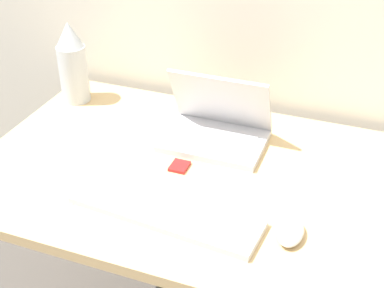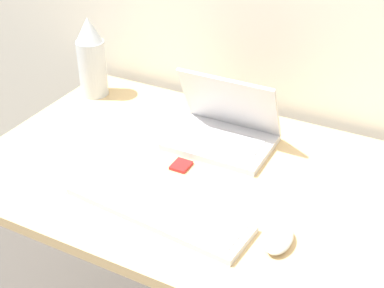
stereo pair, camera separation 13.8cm
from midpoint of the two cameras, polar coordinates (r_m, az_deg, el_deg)
name	(u,v)px [view 1 (the left image)]	position (r m, az deg, el deg)	size (l,w,h in m)	color
desk	(211,200)	(1.49, -0.57, -6.11)	(1.30, 0.78, 0.77)	tan
laptop	(216,127)	(1.55, 0.10, 1.80)	(0.29, 0.21, 0.21)	silver
keyboard	(165,211)	(1.30, -5.92, -7.25)	(0.49, 0.18, 0.02)	silver
mouse	(291,232)	(1.24, 7.36, -9.43)	(0.06, 0.10, 0.03)	silver
vase	(72,63)	(1.80, -14.81, 8.29)	(0.09, 0.09, 0.27)	silver
mp3_player	(179,166)	(1.46, -4.05, -2.47)	(0.05, 0.06, 0.01)	red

